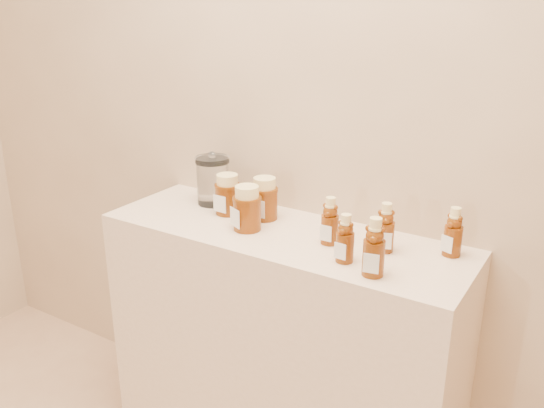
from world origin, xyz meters
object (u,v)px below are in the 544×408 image
Objects in this scene: display_table at (281,352)px; glass_canister at (213,178)px; bear_bottle_back_left at (330,218)px; honey_jar_left at (228,194)px; bear_bottle_front_left at (345,235)px.

display_table is 6.42× the size of glass_canister.
bear_bottle_back_left reaches higher than honey_jar_left.
bear_bottle_back_left is 0.13m from bear_bottle_front_left.
bear_bottle_back_left is 1.04× the size of bear_bottle_front_left.
honey_jar_left is at bearing -27.98° from glass_canister.
display_table is 7.50× the size of bear_bottle_front_left.
bear_bottle_back_left reaches higher than display_table.
honey_jar_left is at bearing 169.86° from display_table.
bear_bottle_front_left is (0.09, -0.09, -0.00)m from bear_bottle_back_left.
honey_jar_left is at bearing 172.46° from bear_bottle_back_left.
display_table is at bearing 178.64° from bear_bottle_back_left.
glass_canister is at bearing 166.90° from bear_bottle_front_left.
glass_canister reaches higher than bear_bottle_front_left.
honey_jar_left is at bearing 169.34° from bear_bottle_front_left.
bear_bottle_front_left is 1.15× the size of honey_jar_left.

